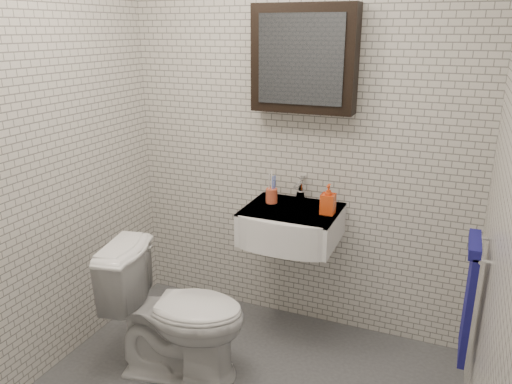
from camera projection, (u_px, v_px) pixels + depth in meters
room_shell at (225, 128)px, 2.10m from camera, size 2.22×2.02×2.51m
washbasin at (289, 226)px, 2.94m from camera, size 0.55×0.50×0.20m
faucet at (300, 190)px, 3.06m from camera, size 0.06×0.20×0.15m
mirror_cabinet at (304, 59)px, 2.82m from camera, size 0.60×0.15×0.60m
towel_rail at (470, 294)px, 2.25m from camera, size 0.09×0.30×0.58m
toothbrush_cup at (272, 195)px, 3.04m from camera, size 0.08×0.08×0.20m
soap_bottle at (328, 199)px, 2.84m from camera, size 0.08×0.08×0.18m
toilet at (177, 312)px, 2.74m from camera, size 0.82×0.57×0.77m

